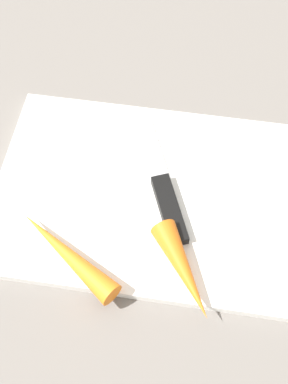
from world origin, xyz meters
The scene contains 5 objects.
ground_plane centered at (0.00, 0.00, 0.00)m, with size 1.40×1.40×0.00m, color slate.
cutting_board centered at (0.00, 0.00, 0.01)m, with size 0.36×0.26×0.01m, color white.
knife centered at (-0.03, 0.01, 0.02)m, with size 0.10×0.19×0.01m.
carrot_long centered at (0.07, 0.10, 0.03)m, with size 0.03×0.03×0.14m, color orange.
carrot_short centered at (-0.06, 0.10, 0.03)m, with size 0.03×0.03×0.11m, color orange.
Camera 1 is at (-0.05, 0.31, 0.54)m, focal length 47.78 mm.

